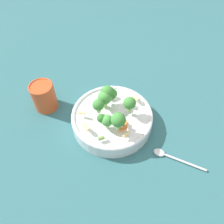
{
  "coord_description": "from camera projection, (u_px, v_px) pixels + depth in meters",
  "views": [
    {
      "loc": [
        0.26,
        0.36,
        0.61
      ],
      "look_at": [
        0.0,
        0.0,
        0.06
      ],
      "focal_mm": 35.0,
      "sensor_mm": 36.0,
      "label": 1
    }
  ],
  "objects": [
    {
      "name": "cup",
      "position": [
        44.0,
        96.0,
        0.76
      ],
      "size": [
        0.08,
        0.08,
        0.1
      ],
      "color": "#CC4C23",
      "rests_on": "ground_plane"
    },
    {
      "name": "bowl",
      "position": [
        112.0,
        118.0,
        0.73
      ],
      "size": [
        0.27,
        0.27,
        0.05
      ],
      "color": "silver",
      "rests_on": "ground_plane"
    },
    {
      "name": "spoon",
      "position": [
        169.0,
        156.0,
        0.67
      ],
      "size": [
        0.09,
        0.15,
        0.01
      ],
      "rotation": [
        0.0,
        0.0,
        11.51
      ],
      "color": "silver",
      "rests_on": "ground_plane"
    },
    {
      "name": "ground_plane",
      "position": [
        112.0,
        123.0,
        0.75
      ],
      "size": [
        3.0,
        3.0,
        0.0
      ],
      "primitive_type": "plane",
      "color": "#2D6066"
    },
    {
      "name": "pasta_salad",
      "position": [
        111.0,
        105.0,
        0.68
      ],
      "size": [
        0.22,
        0.19,
        0.08
      ],
      "color": "#8CB766",
      "rests_on": "bowl"
    }
  ]
}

